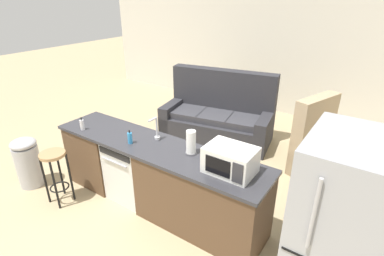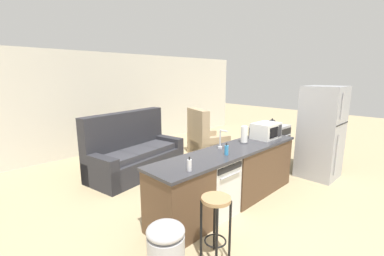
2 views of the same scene
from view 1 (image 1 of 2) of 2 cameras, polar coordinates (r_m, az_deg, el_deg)
name	(u,v)px [view 1 (image 1 of 2)]	position (r m, az deg, el deg)	size (l,w,h in m)	color
ground_plane	(149,200)	(4.23, -8.10, -13.51)	(24.00, 24.00, 0.00)	tan
wall_back	(285,56)	(7.01, 17.37, 13.00)	(10.00, 0.06, 2.60)	silver
kitchen_counter	(162,181)	(3.85, -5.78, -9.94)	(2.94, 0.66, 0.90)	brown
dishwasher	(134,169)	(4.14, -11.06, -7.61)	(0.58, 0.61, 0.84)	silver
stove_range	(353,219)	(3.64, 28.39, -15.08)	(0.76, 0.68, 0.90)	black
microwave	(230,160)	(3.07, 7.32, -6.06)	(0.50, 0.37, 0.28)	white
sink_faucet	(156,130)	(3.73, -6.85, -0.33)	(0.07, 0.18, 0.30)	silver
paper_towel_roll	(191,143)	(3.39, -0.19, -2.79)	(0.14, 0.14, 0.28)	#4C4C51
soap_bottle	(130,138)	(3.71, -11.74, -1.85)	(0.06, 0.06, 0.18)	#338CCC
dish_soap_bottle	(82,125)	(4.25, -20.20, 0.60)	(0.06, 0.06, 0.18)	silver
kettle	(345,177)	(3.24, 27.11, -8.27)	(0.21, 0.17, 0.19)	black
bar_stool	(55,167)	(4.27, -24.63, -6.74)	(0.32, 0.32, 0.74)	tan
trash_bin	(28,162)	(4.89, -28.81, -5.64)	(0.35, 0.35, 0.74)	#B7B7BC
couch	(218,118)	(5.72, 5.06, 1.97)	(2.13, 1.25, 1.27)	#2D2D33
armchair	(322,154)	(4.96, 23.46, -4.50)	(1.03, 1.06, 1.20)	tan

